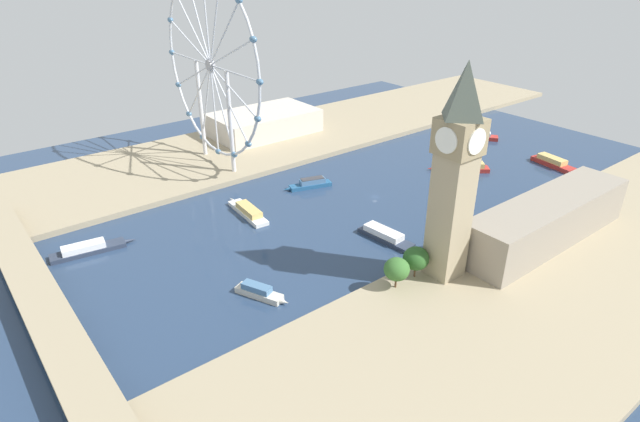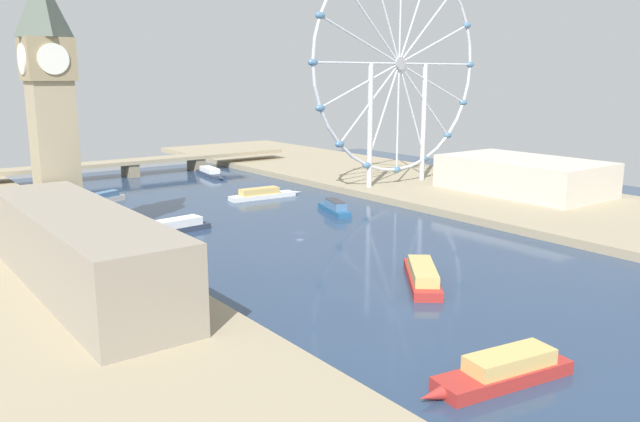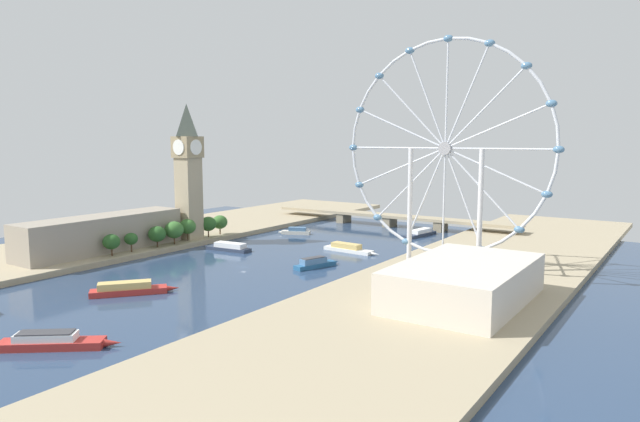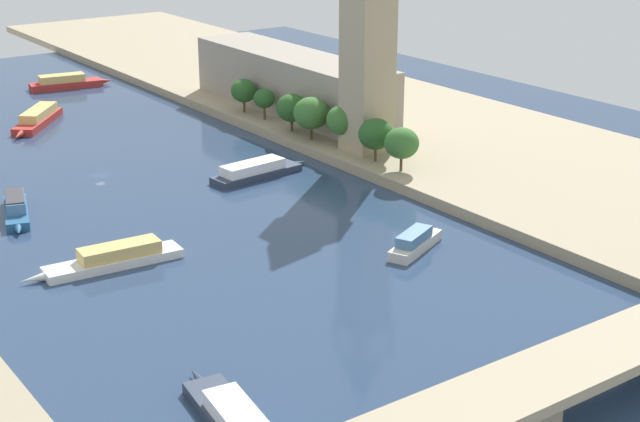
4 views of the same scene
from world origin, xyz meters
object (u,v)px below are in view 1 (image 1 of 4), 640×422
object	(u,v)px
clock_tower	(455,172)
tour_boat_7	(310,184)
ferris_wheel	(211,67)
tour_boat_2	(385,236)
river_bridge	(40,301)
tour_boat_0	(474,135)
tour_boat_1	(260,292)
tour_boat_4	(248,211)
riverside_hall	(264,122)
tour_boat_3	(554,163)
tour_boat_6	(462,167)
tour_boat_5	(88,249)
parliament_block	(547,220)

from	to	relation	value
clock_tower	tour_boat_7	bearing A→B (deg)	-6.96
ferris_wheel	tour_boat_2	xyz separation A→B (m)	(-124.32, -16.31, -56.99)
river_bridge	tour_boat_0	bearing A→B (deg)	-84.61
tour_boat_1	tour_boat_4	world-z (taller)	tour_boat_1
tour_boat_2	tour_boat_0	bearing A→B (deg)	107.57
riverside_hall	tour_boat_2	bearing A→B (deg)	167.18
tour_boat_3	tour_boat_6	xyz separation A→B (m)	(29.43, 48.91, -0.01)
tour_boat_1	river_bridge	bearing A→B (deg)	-143.00
clock_tower	riverside_hall	distance (m)	197.37
ferris_wheel	tour_boat_7	size ratio (longest dim) A/B	3.99
tour_boat_0	tour_boat_5	world-z (taller)	tour_boat_0
clock_tower	river_bridge	bearing A→B (deg)	61.06
river_bridge	tour_boat_4	world-z (taller)	river_bridge
ferris_wheel	tour_boat_5	distance (m)	120.95
parliament_block	tour_boat_2	world-z (taller)	parliament_block
tour_boat_0	tour_boat_7	xyz separation A→B (m)	(4.35, 138.04, 0.02)
tour_boat_7	tour_boat_4	bearing A→B (deg)	26.04
ferris_wheel	tour_boat_0	bearing A→B (deg)	-110.91
tour_boat_0	tour_boat_6	size ratio (longest dim) A/B	1.04
tour_boat_1	tour_boat_4	xyz separation A→B (m)	(61.07, -31.90, -0.05)
parliament_block	tour_boat_1	xyz separation A→B (m)	(45.24, 118.49, -10.82)
tour_boat_1	tour_boat_6	size ratio (longest dim) A/B	0.71
river_bridge	tour_boat_3	xyz separation A→B (m)	(-35.05, -276.56, -4.68)
ferris_wheel	tour_boat_2	size ratio (longest dim) A/B	3.34
tour_boat_1	tour_boat_5	distance (m)	83.74
ferris_wheel	tour_boat_3	world-z (taller)	ferris_wheel
tour_boat_3	tour_boat_7	distance (m)	149.01
tour_boat_2	tour_boat_4	world-z (taller)	tour_boat_4
tour_boat_4	tour_boat_5	size ratio (longest dim) A/B	1.01
river_bridge	tour_boat_4	xyz separation A→B (m)	(23.92, -98.93, -5.01)
ferris_wheel	tour_boat_0	distance (m)	183.01
parliament_block	tour_boat_5	distance (m)	198.91
ferris_wheel	tour_boat_7	world-z (taller)	ferris_wheel
tour_boat_5	tour_boat_3	bearing A→B (deg)	-7.76
tour_boat_2	tour_boat_3	bearing A→B (deg)	84.78
clock_tower	tour_boat_0	size ratio (longest dim) A/B	2.56
riverside_hall	tour_boat_4	xyz separation A→B (m)	(-94.11, 70.85, -8.58)
tour_boat_7	tour_boat_5	bearing A→B (deg)	14.65
tour_boat_2	tour_boat_5	bearing A→B (deg)	-128.78
parliament_block	ferris_wheel	bearing A→B (deg)	21.41
ferris_wheel	tour_boat_7	xyz separation A→B (m)	(-57.73, -24.46, -56.85)
ferris_wheel	tour_boat_1	size ratio (longest dim) A/B	4.95
clock_tower	tour_boat_0	distance (m)	185.29
parliament_block	tour_boat_7	world-z (taller)	parliament_block
tour_boat_4	tour_boat_0	bearing A→B (deg)	-84.82
clock_tower	tour_boat_4	size ratio (longest dim) A/B	2.26
tour_boat_2	tour_boat_7	distance (m)	67.09
river_bridge	tour_boat_2	bearing A→B (deg)	-104.84
tour_boat_3	tour_boat_6	bearing A→B (deg)	-111.68
tour_boat_0	tour_boat_3	world-z (taller)	tour_boat_3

